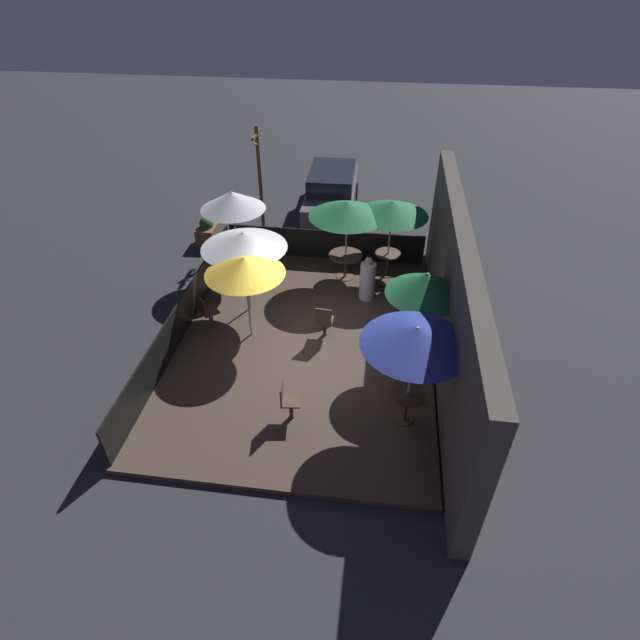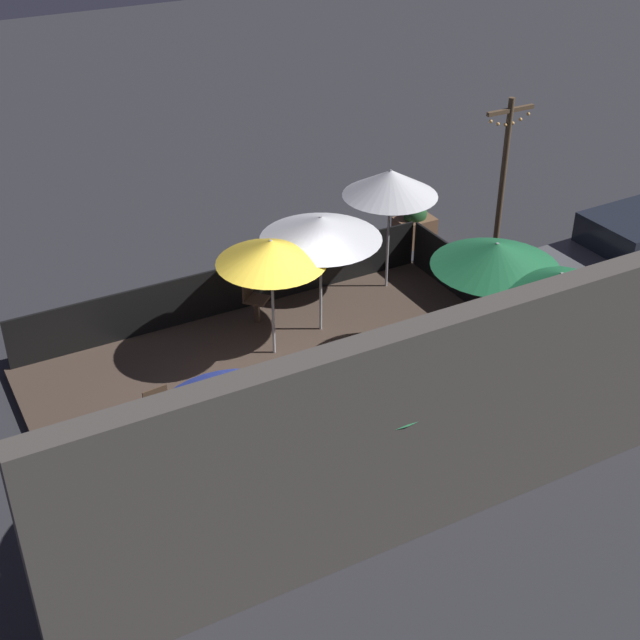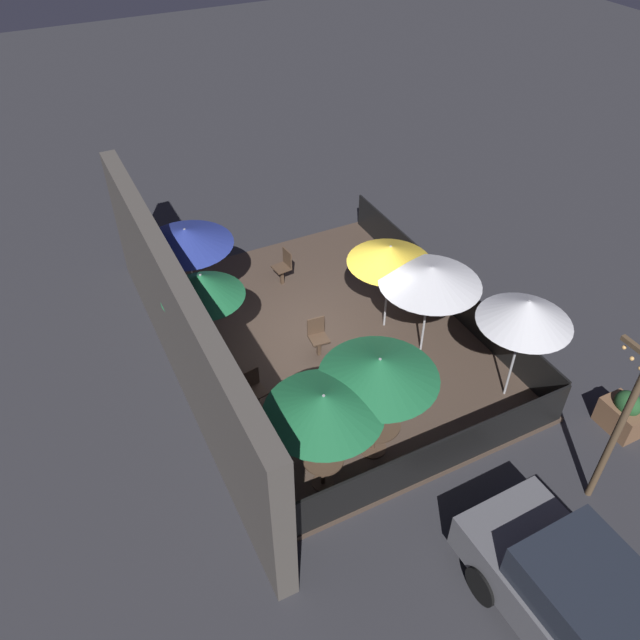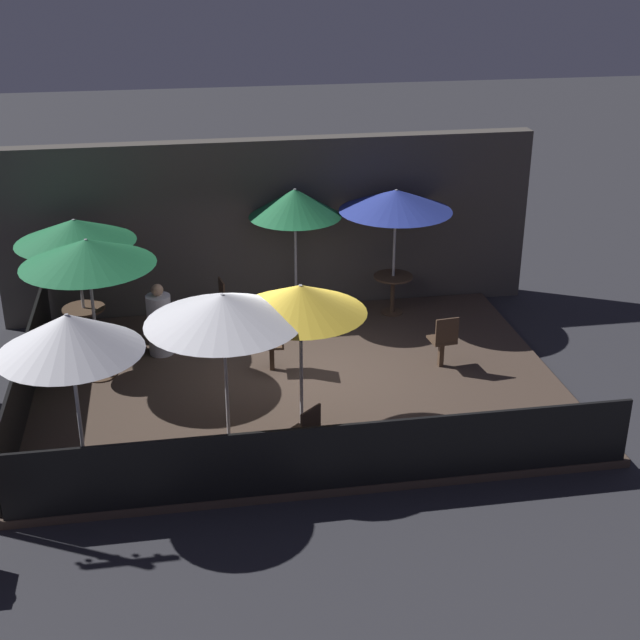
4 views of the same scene
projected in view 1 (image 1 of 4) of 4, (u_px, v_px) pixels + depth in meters
The scene contains 23 objects.
ground_plane at pixel (304, 345), 12.48m from camera, with size 60.00×60.00×0.00m, color #2D2D33.
patio_deck at pixel (304, 344), 12.44m from camera, with size 8.48×6.25×0.12m.
building_wall at pixel (451, 301), 11.11m from camera, with size 10.08×0.36×3.36m.
fence_front at pixel (182, 317), 12.44m from camera, with size 8.28×0.05×0.95m.
fence_side_left at pixel (325, 244), 15.43m from camera, with size 0.05×6.05×0.95m.
patio_umbrella_0 at pixel (417, 336), 9.06m from camera, with size 2.09×2.09×2.43m.
patio_umbrella_1 at pixel (392, 208), 13.64m from camera, with size 2.02×2.02×2.33m.
patio_umbrella_2 at pixel (347, 209), 13.53m from camera, with size 2.12×2.12×2.37m.
patio_umbrella_3 at pixel (232, 200), 13.82m from camera, with size 1.83×1.83×2.48m.
patio_umbrella_4 at pixel (244, 240), 12.30m from camera, with size 2.16×2.16×2.28m.
patio_umbrella_5 at pixel (244, 266), 11.43m from camera, with size 1.89×1.89×2.22m.
patio_umbrella_6 at pixel (426, 284), 10.49m from camera, with size 1.70×1.70×2.46m.
dining_table_0 at pixel (407, 399), 10.05m from camera, with size 0.74×0.74×0.76m.
dining_table_1 at pixel (388, 258), 14.58m from camera, with size 0.74×0.74×0.73m.
dining_table_2 at pixel (346, 259), 14.47m from camera, with size 0.97×0.97×0.75m.
patio_chair_0 at pixel (401, 306), 12.76m from camera, with size 0.46×0.46×0.92m.
patio_chair_1 at pixel (288, 399), 10.13m from camera, with size 0.44×0.44×0.95m.
patio_chair_2 at pixel (324, 320), 12.27m from camera, with size 0.43×0.43×0.93m.
patio_chair_3 at pixel (207, 311), 12.56m from camera, with size 0.56×0.56×0.94m.
patron_0 at pixel (367, 280), 13.62m from camera, with size 0.52×0.52×1.28m.
planter_box at pixel (207, 232), 16.47m from camera, with size 0.84×0.59×0.95m.
light_post at pixel (260, 177), 16.02m from camera, with size 1.10×0.12×3.64m.
parked_car_0 at pixel (332, 191), 18.13m from camera, with size 4.60×1.87×1.62m.
Camera 1 is at (9.42, 1.65, 8.05)m, focal length 28.00 mm.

